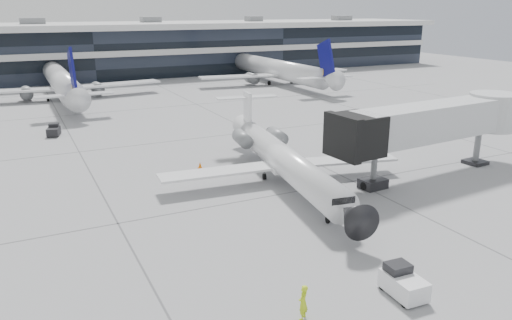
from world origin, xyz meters
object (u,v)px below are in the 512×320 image
jet_bridge (440,121)px  ramp_worker (303,302)px  regional_jet (283,159)px  baggage_tug (403,283)px

jet_bridge → ramp_worker: 26.37m
regional_jet → baggage_tug: 18.53m
regional_jet → jet_bridge: size_ratio=1.27×
regional_jet → jet_bridge: 14.33m
regional_jet → ramp_worker: (-8.74, -17.76, -1.18)m
baggage_tug → ramp_worker: bearing=178.0°
jet_bridge → baggage_tug: (-16.44, -14.15, -4.14)m
ramp_worker → baggage_tug: size_ratio=0.71×
regional_jet → baggage_tug: (-2.99, -18.23, -1.38)m
ramp_worker → baggage_tug: bearing=138.6°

